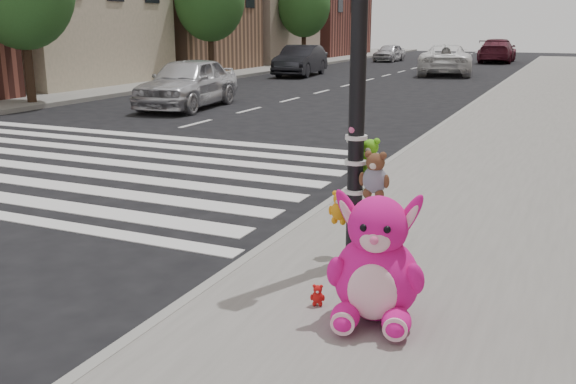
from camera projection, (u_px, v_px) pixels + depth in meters
The scene contains 13 objects.
ground at pixel (35, 296), 6.15m from camera, with size 120.00×120.00×0.00m, color black.
sidewalk_far at pixel (146, 80), 29.14m from camera, with size 6.00×80.00×0.14m, color slate.
curb_edge at pixel (427, 138), 14.33m from camera, with size 0.12×80.00×0.15m, color gray.
crosswalk at pixel (64, 157), 12.53m from camera, with size 11.00×6.00×0.01m, color silver, non-canonical shape.
signal_pole at pixel (361, 105), 6.25m from camera, with size 0.70×0.50×4.00m.
tree_far_c at pixel (304, 5), 38.78m from camera, with size 3.20×3.20×5.44m.
pink_bunny at pixel (376, 268), 5.22m from camera, with size 0.82×0.92×1.12m.
red_teddy at pixel (318, 295), 5.58m from camera, with size 0.13×0.09×0.20m, color red, non-canonical shape.
car_silver_far at pixel (188, 83), 19.78m from camera, with size 1.83×4.55×1.55m, color silver.
car_dark_far at pixel (300, 61), 32.17m from camera, with size 1.60×4.59×1.51m, color black.
car_white_near at pixel (446, 60), 32.93m from camera, with size 2.55×5.53×1.54m, color white.
car_maroon_near at pixel (497, 51), 43.48m from camera, with size 2.21×5.44×1.58m, color #541826.
car_silver_deep at pixel (389, 53), 44.71m from camera, with size 1.43×3.57×1.21m, color silver.
Camera 1 is at (4.57, -4.19, 2.52)m, focal length 40.00 mm.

